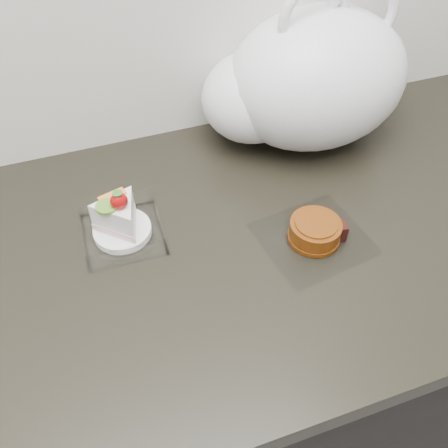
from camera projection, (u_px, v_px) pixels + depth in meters
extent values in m
cube|color=black|center=(156.00, 396.00, 1.12)|extent=(2.00, 0.60, 0.86)
cube|color=black|center=(128.00, 273.00, 0.79)|extent=(2.04, 0.64, 0.04)
cube|color=white|center=(123.00, 234.00, 0.81)|extent=(0.13, 0.13, 0.00)
cylinder|color=white|center=(123.00, 231.00, 0.81)|extent=(0.09, 0.09, 0.01)
ellipsoid|color=#AA0F0B|center=(119.00, 201.00, 0.75)|extent=(0.03, 0.02, 0.03)
cone|color=#2D7223|center=(118.00, 195.00, 0.74)|extent=(0.02, 0.02, 0.01)
cylinder|color=#62A32F|center=(107.00, 206.00, 0.76)|extent=(0.03, 0.03, 0.00)
cube|color=orange|center=(112.00, 196.00, 0.77)|extent=(0.05, 0.03, 0.00)
cube|color=white|center=(313.00, 239.00, 0.81)|extent=(0.18, 0.18, 0.00)
cylinder|color=brown|center=(315.00, 231.00, 0.80)|extent=(0.10, 0.10, 0.04)
cylinder|color=brown|center=(314.00, 237.00, 0.81)|extent=(0.11, 0.11, 0.01)
cylinder|color=brown|center=(316.00, 223.00, 0.78)|extent=(0.08, 0.08, 0.00)
cube|color=black|center=(339.00, 231.00, 0.80)|extent=(0.03, 0.02, 0.03)
ellipsoid|color=white|center=(317.00, 79.00, 0.90)|extent=(0.34, 0.27, 0.25)
ellipsoid|color=white|center=(255.00, 97.00, 0.91)|extent=(0.20, 0.18, 0.17)
torus|color=white|center=(314.00, 18.00, 0.81)|extent=(0.14, 0.04, 0.14)
torus|color=white|center=(361.00, 14.00, 0.84)|extent=(0.13, 0.04, 0.13)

